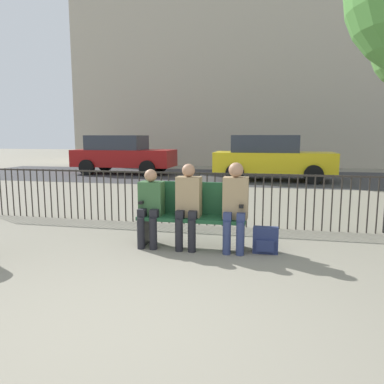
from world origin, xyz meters
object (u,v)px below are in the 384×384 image
Objects in this scene: park_bench at (193,213)px; seated_person_2 at (235,202)px; parked_car_1 at (122,154)px; backpack at (265,240)px; parked_car_0 at (271,157)px; seated_person_1 at (188,202)px; seated_person_0 at (150,204)px.

seated_person_2 is at bearing -11.54° from park_bench.
parked_car_1 is (-5.13, 9.78, 0.36)m from park_bench.
park_bench is at bearing 168.46° from seated_person_2.
seated_person_2 is 0.66m from backpack.
park_bench is 0.36× the size of parked_car_0.
park_bench is at bearing 70.34° from seated_person_1.
park_bench is 4.35× the size of backpack.
backpack is at bearing -6.84° from park_bench.
park_bench is at bearing -62.32° from parked_car_1.
seated_person_2 reaches higher than backpack.
parked_car_1 is (-5.74, 9.90, 0.16)m from seated_person_2.
seated_person_2 is at bearing -59.89° from parked_car_1.
backpack is (1.03, -0.12, -0.31)m from park_bench.
parked_car_0 reaches higher than seated_person_0.
park_bench is 0.36× the size of parked_car_1.
seated_person_2 is (0.61, -0.13, 0.20)m from park_bench.
backpack is (1.63, 0.01, -0.45)m from seated_person_0.
seated_person_2 reaches higher than park_bench.
seated_person_0 is (-0.60, -0.13, 0.13)m from park_bench.
backpack is 0.08× the size of parked_car_0.
parked_car_0 is (0.02, 8.73, 0.67)m from backpack.
parked_car_1 is at bearing 114.57° from seated_person_0.
seated_person_2 is 0.29× the size of parked_car_0.
parked_car_1 is at bearing 169.30° from parked_car_0.
seated_person_1 reaches higher than seated_person_0.
seated_person_0 reaches higher than backpack.
park_bench is 0.66m from seated_person_2.
parked_car_1 is (-6.16, 9.90, 0.67)m from backpack.
seated_person_2 is 3.49× the size of backpack.
parked_car_0 is (1.05, 8.61, 0.36)m from park_bench.
park_bench is 1.25× the size of seated_person_2.
seated_person_2 is (0.66, 0.00, 0.02)m from seated_person_1.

